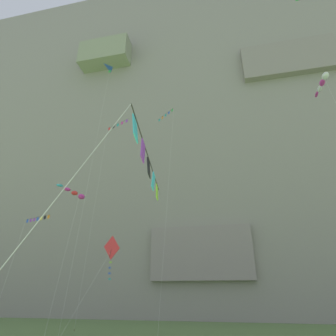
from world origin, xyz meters
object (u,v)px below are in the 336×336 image
Objects in this scene: kite_windsock_high_left at (75,194)px; kite_diamond_near_cliff at (111,249)px; kite_banner_upper_right at (145,170)px; kite_banner_high_center at (35,225)px; kite_banner_mid_left at (166,131)px; kite_windsock_far_left at (323,82)px; kite_banner_low_center at (114,138)px; kite_delta_high_right at (111,77)px.

kite_diamond_near_cliff is (4.33, 1.22, -5.94)m from kite_windsock_high_left.
kite_banner_upper_right is 0.71× the size of kite_banner_high_center.
kite_windsock_high_left is 0.50× the size of kite_banner_mid_left.
kite_windsock_far_left is 2.53× the size of kite_banner_high_center.
kite_delta_high_right is (0.92, -4.94, 7.12)m from kite_banner_low_center.
kite_delta_high_right is at bearing 5.01° from kite_banner_high_center.
kite_banner_high_center is (-9.36, -0.37, 2.88)m from kite_diamond_near_cliff.
kite_windsock_far_left is (28.16, 4.36, -2.59)m from kite_delta_high_right.
kite_banner_upper_right is 0.58× the size of kite_windsock_high_left.
kite_delta_high_right is 10.83m from kite_banner_mid_left.
kite_banner_upper_right is at bearing -59.24° from kite_delta_high_right.
kite_banner_mid_left is (8.78, 6.81, 11.22)m from kite_windsock_high_left.
kite_windsock_far_left is 21.79m from kite_banner_mid_left.
kite_delta_high_right reaches higher than kite_banner_low_center.
kite_banner_mid_left is (-5.13, 25.32, 17.66)m from kite_banner_upper_right.
kite_banner_mid_left is (7.68, 0.41, 0.55)m from kite_banner_low_center.
kite_banner_high_center is at bearing 170.43° from kite_windsock_high_left.
kite_banner_low_center is 2.90× the size of kite_diamond_near_cliff.
kite_diamond_near_cliff is at bearing 15.74° from kite_windsock_high_left.
kite_delta_high_right is 28.61m from kite_windsock_far_left.
kite_banner_low_center is at bearing 42.14° from kite_banner_high_center.
kite_windsock_far_left is at bearing -2.63° from kite_banner_mid_left.
kite_banner_mid_left is 2.44× the size of kite_banner_high_center.
kite_banner_low_center is 16.03m from kite_banner_high_center.
kite_windsock_far_left reaches higher than kite_banner_upper_right.
kite_delta_high_right reaches higher than kite_windsock_high_left.
kite_banner_high_center is (-35.22, -4.98, -18.25)m from kite_windsock_far_left.
kite_diamond_near_cliff is 18.60m from kite_banner_mid_left.
kite_banner_high_center reaches higher than kite_banner_upper_right.
kite_banner_high_center is at bearing -137.86° from kite_banner_low_center.
kite_diamond_near_cliff is at bearing 115.92° from kite_banner_upper_right.
kite_delta_high_right is 22.02m from kite_banner_high_center.
kite_banner_high_center reaches higher than kite_diamond_near_cliff.
kite_windsock_high_left reaches higher than kite_banner_high_center.
kite_delta_high_right is at bearing -79.41° from kite_banner_low_center.
kite_windsock_far_left reaches higher than kite_windsock_high_left.
kite_windsock_far_left is at bearing 10.94° from kite_windsock_high_left.
kite_banner_low_center is at bearing 121.86° from kite_diamond_near_cliff.
kite_banner_low_center is 29.44m from kite_windsock_far_left.
kite_windsock_far_left is (25.86, 4.61, 21.13)m from kite_diamond_near_cliff.
kite_banner_low_center is 7.71m from kite_banner_mid_left.
kite_banner_high_center is at bearing -156.66° from kite_banner_mid_left.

